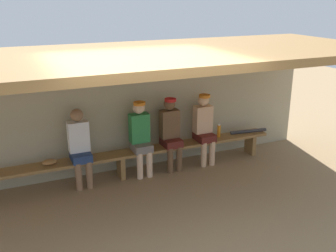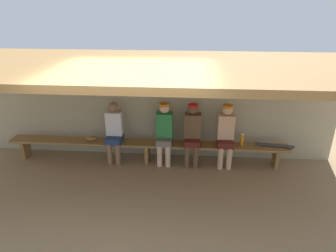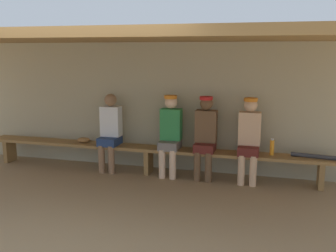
{
  "view_description": "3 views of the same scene",
  "coord_description": "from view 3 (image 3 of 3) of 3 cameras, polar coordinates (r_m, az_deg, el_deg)",
  "views": [
    {
      "loc": [
        -1.79,
        -4.59,
        3.09
      ],
      "look_at": [
        0.77,
        1.22,
        0.96
      ],
      "focal_mm": 41.79,
      "sensor_mm": 36.0,
      "label": 1
    },
    {
      "loc": [
        0.91,
        -4.19,
        3.31
      ],
      "look_at": [
        0.49,
        1.13,
        1.04
      ],
      "focal_mm": 32.13,
      "sensor_mm": 36.0,
      "label": 2
    },
    {
      "loc": [
        1.99,
        -4.46,
        2.07
      ],
      "look_at": [
        0.47,
        1.11,
        0.93
      ],
      "focal_mm": 41.29,
      "sensor_mm": 36.0,
      "label": 3
    }
  ],
  "objects": [
    {
      "name": "ground_plane",
      "position": [
        5.3,
        -8.22,
        -11.92
      ],
      "size": [
        24.0,
        24.0,
        0.0
      ],
      "primitive_type": "plane",
      "color": "#937754"
    },
    {
      "name": "back_wall",
      "position": [
        6.83,
        -1.8,
        2.99
      ],
      "size": [
        8.0,
        0.2,
        2.2
      ],
      "primitive_type": "cube",
      "color": "tan",
      "rests_on": "ground"
    },
    {
      "name": "dugout_roof",
      "position": [
        5.54,
        -5.93,
        13.07
      ],
      "size": [
        8.0,
        2.8,
        0.12
      ],
      "primitive_type": "cube",
      "color": "olive",
      "rests_on": "back_wall"
    },
    {
      "name": "bench",
      "position": [
        6.55,
        -2.92,
        -3.74
      ],
      "size": [
        6.0,
        0.36,
        0.46
      ],
      "color": "olive",
      "rests_on": "ground"
    },
    {
      "name": "player_in_white",
      "position": [
        6.24,
        5.54,
        -1.13
      ],
      "size": [
        0.34,
        0.42,
        1.34
      ],
      "color": "#591E19",
      "rests_on": "ground"
    },
    {
      "name": "player_near_post",
      "position": [
        6.37,
        0.34,
        -0.84
      ],
      "size": [
        0.34,
        0.42,
        1.34
      ],
      "color": "slate",
      "rests_on": "ground"
    },
    {
      "name": "player_leftmost",
      "position": [
        6.17,
        11.89,
        -1.47
      ],
      "size": [
        0.34,
        0.42,
        1.34
      ],
      "color": "#591E19",
      "rests_on": "ground"
    },
    {
      "name": "player_middle",
      "position": [
        6.72,
        -8.56,
        -0.47
      ],
      "size": [
        0.34,
        0.42,
        1.34
      ],
      "color": "navy",
      "rests_on": "ground"
    },
    {
      "name": "water_bottle_orange",
      "position": [
        6.23,
        15.1,
        -3.03
      ],
      "size": [
        0.07,
        0.07,
        0.26
      ],
      "color": "orange",
      "rests_on": "bench"
    },
    {
      "name": "baseball_glove_worn",
      "position": [
        6.99,
        -12.33,
        -2.04
      ],
      "size": [
        0.24,
        0.17,
        0.09
      ],
      "primitive_type": "ellipsoid",
      "rotation": [
        0.0,
        0.0,
        3.16
      ],
      "color": "olive",
      "rests_on": "bench"
    },
    {
      "name": "baseball_bat",
      "position": [
        6.25,
        21.21,
        -4.22
      ],
      "size": [
        0.77,
        0.18,
        0.07
      ],
      "primitive_type": "cylinder",
      "rotation": [
        0.0,
        1.57,
        -0.14
      ],
      "color": "#333338",
      "rests_on": "bench"
    }
  ]
}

